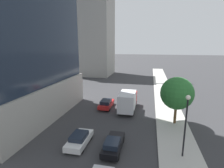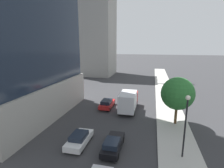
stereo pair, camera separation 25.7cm
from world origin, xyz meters
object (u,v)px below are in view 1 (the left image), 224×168
Objects in this scene: street_tree at (177,93)px; car_black at (113,144)px; street_lamp at (186,118)px; car_white at (79,139)px; box_truck at (128,100)px; construction_building at (91,28)px; car_red at (106,104)px.

street_tree reaches higher than car_black.
street_tree reaches higher than street_lamp.
box_truck reaches higher than car_white.
car_red is at bearing -67.43° from construction_building.
street_lamp is at bearing -47.97° from car_red.
construction_building is 5.71× the size of street_tree.
car_red is 0.66× the size of box_truck.
street_lamp is 11.23m from car_white.
construction_building is 8.00× the size of car_black.
car_red is (13.70, -32.96, -15.85)m from construction_building.
construction_building is at bearing 106.95° from car_white.
car_white is at bearing -90.00° from car_red.
street_lamp is at bearing 0.78° from car_white.
car_red is 12.78m from car_black.
street_lamp reaches higher than car_red.
car_black is at bearing -72.57° from car_red.
construction_building is at bearing 112.57° from car_red.
construction_building is 52.49m from street_lamp.
box_truck is at bearing 71.44° from car_white.
street_tree is 0.93× the size of box_truck.
street_lamp is 0.96× the size of street_tree.
street_lamp reaches higher than car_black.
construction_building is 50.97m from car_black.
street_tree is 1.54× the size of car_white.
construction_building is at bearing 118.55° from street_lamp.
street_tree is 11.24m from car_black.
box_truck is at bearing 90.00° from car_black.
car_black is at bearing -90.00° from box_truck.
car_black is (-6.84, -0.35, -3.45)m from street_lamp.
car_white is 0.60× the size of box_truck.
street_lamp is 1.48× the size of car_white.
car_black is (17.53, -45.15, -15.87)m from construction_building.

